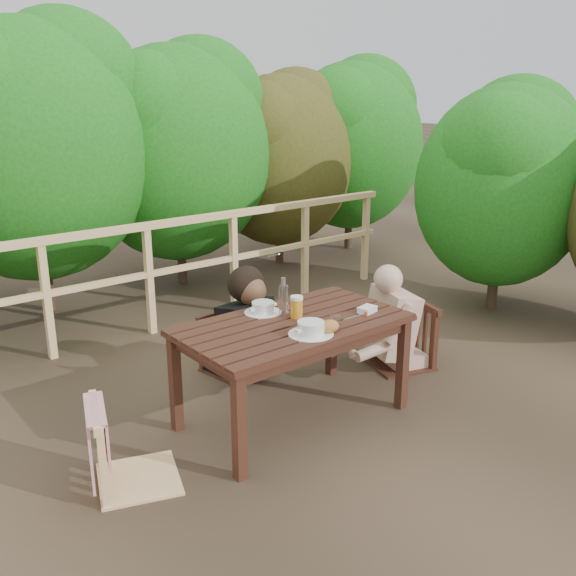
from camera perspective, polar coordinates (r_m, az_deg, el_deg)
ground at (r=4.38m, az=0.42°, el=-11.45°), size 60.00×60.00×0.00m
table at (r=4.23m, az=0.43°, el=-7.45°), size 1.46×0.82×0.67m
chair_left at (r=3.63m, az=-13.64°, el=-10.24°), size 0.59×0.59×0.92m
chair_far at (r=4.91m, az=-4.89°, el=-2.84°), size 0.47×0.47×0.84m
chair_right at (r=5.07m, az=10.02°, el=-1.78°), size 0.59×0.59×0.94m
woman at (r=4.85m, az=-5.09°, el=-0.09°), size 0.62×0.72×1.32m
diner_right at (r=5.03m, az=10.37°, el=0.57°), size 0.81×0.73×1.37m
railing at (r=5.76m, az=-12.26°, el=0.78°), size 5.60×0.10×1.01m
hedge_row at (r=6.79m, az=-14.71°, el=15.06°), size 6.60×1.60×3.80m
soup_near at (r=3.88m, az=2.05°, el=-3.66°), size 0.28×0.28×0.09m
soup_far at (r=4.26m, az=-2.24°, el=-1.80°), size 0.25×0.25×0.08m
bread_roll at (r=3.94m, az=3.66°, el=-3.46°), size 0.14×0.11×0.08m
beer_glass at (r=4.14m, az=0.78°, el=-1.79°), size 0.08×0.08×0.16m
bottle at (r=4.17m, az=-0.41°, el=-0.85°), size 0.06×0.06×0.27m
tumbler at (r=4.03m, az=4.23°, el=-3.00°), size 0.07×0.07×0.08m
butter_tub at (r=4.28m, az=7.07°, el=-2.01°), size 0.14×0.11×0.05m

